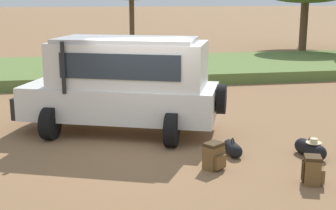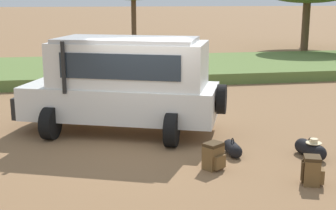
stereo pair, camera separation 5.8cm
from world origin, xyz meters
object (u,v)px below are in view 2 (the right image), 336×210
at_px(safari_vehicle, 124,83).
at_px(backpack_beside_front_wheel, 214,156).
at_px(backpack_cluster_center, 312,171).
at_px(duffel_bag_low_black_case, 310,149).
at_px(duffel_bag_soft_canvas, 233,149).

distance_m(safari_vehicle, backpack_beside_front_wheel, 3.54).
distance_m(backpack_cluster_center, duffel_bag_low_black_case, 1.61).
height_order(safari_vehicle, backpack_cluster_center, safari_vehicle).
xyz_separation_m(backpack_cluster_center, duffel_bag_soft_canvas, (-0.94, 1.87, -0.12)).
bearing_deg(duffel_bag_soft_canvas, safari_vehicle, 133.88).
bearing_deg(backpack_beside_front_wheel, duffel_bag_soft_canvas, 49.35).
height_order(safari_vehicle, backpack_beside_front_wheel, safari_vehicle).
bearing_deg(safari_vehicle, backpack_cluster_center, -53.01).
bearing_deg(backpack_cluster_center, duffel_bag_low_black_case, 64.15).
distance_m(safari_vehicle, duffel_bag_soft_canvas, 3.35).
relative_size(safari_vehicle, backpack_beside_front_wheel, 9.78).
relative_size(backpack_cluster_center, duffel_bag_soft_canvas, 0.73).
bearing_deg(backpack_cluster_center, duffel_bag_soft_canvas, 116.63).
bearing_deg(backpack_cluster_center, safari_vehicle, 126.99).
relative_size(backpack_cluster_center, duffel_bag_low_black_case, 0.61).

